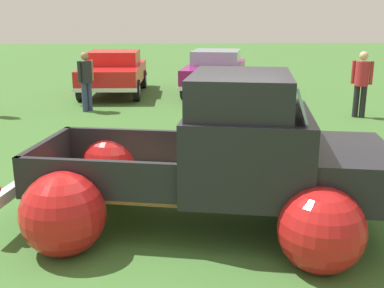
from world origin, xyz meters
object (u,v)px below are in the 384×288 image
vintage_pickup_truck (225,168)px  show_car_0 (114,71)px  show_car_1 (216,70)px  spectator_1 (86,78)px  spectator_0 (362,80)px

vintage_pickup_truck → show_car_0: (-2.60, 10.34, 0.03)m
show_car_1 → spectator_1: 4.96m
show_car_1 → spectator_0: 5.41m
spectator_1 → show_car_0: bearing=-59.2°
spectator_0 → spectator_1: 7.31m
show_car_0 → show_car_1: bearing=94.3°
spectator_0 → spectator_1: (-7.22, 1.11, -0.05)m
vintage_pickup_truck → spectator_1: (-3.01, 7.40, 0.16)m
show_car_0 → spectator_1: 2.97m
spectator_0 → vintage_pickup_truck: bearing=-5.4°
spectator_0 → show_car_0: bearing=-92.4°
show_car_0 → show_car_1: 3.45m
vintage_pickup_truck → spectator_1: bearing=122.4°
vintage_pickup_truck → show_car_0: size_ratio=1.16×
vintage_pickup_truck → show_car_0: vintage_pickup_truck is taller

